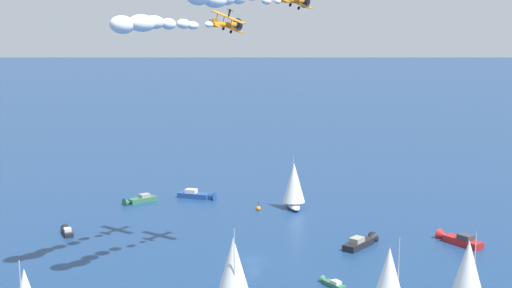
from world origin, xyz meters
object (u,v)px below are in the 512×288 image
at_px(motorboat_offshore, 332,283).
at_px(wingwalker_lead, 230,12).
at_px(sailboat_near_centre, 389,287).
at_px(motorboat_mid_cluster, 67,231).
at_px(sailboat_ahead, 233,279).
at_px(biplane_lead, 227,24).
at_px(sailboat_outer_ring_c, 468,271).
at_px(sailboat_far_port, 294,185).
at_px(motorboat_outer_ring_b, 198,195).
at_px(motorboat_outer_ring_f, 457,239).
at_px(marker_buoy, 258,208).
at_px(biplane_wingman, 295,0).
at_px(motorboat_outer_ring_a, 139,200).
at_px(motorboat_outer_ring_e, 362,242).

height_order(motorboat_offshore, wingwalker_lead, wingwalker_lead).
distance_m(sailboat_near_centre, motorboat_mid_cluster, 71.53).
bearing_deg(sailboat_ahead, biplane_lead, 145.06).
bearing_deg(wingwalker_lead, sailboat_outer_ring_c, 18.92).
distance_m(sailboat_far_port, motorboat_offshore, 48.94).
height_order(sailboat_ahead, sailboat_outer_ring_c, sailboat_ahead).
xyz_separation_m(sailboat_outer_ring_c, wingwalker_lead, (-40.44, -13.86, 38.33)).
distance_m(motorboat_outer_ring_b, motorboat_outer_ring_f, 63.33).
xyz_separation_m(sailboat_near_centre, sailboat_far_port, (-56.03, 32.60, -0.41)).
xyz_separation_m(sailboat_far_port, sailboat_outer_ring_c, (57.53, -16.57, -0.48)).
height_order(motorboat_outer_ring_b, biplane_lead, biplane_lead).
height_order(motorboat_mid_cluster, sailboat_outer_ring_c, sailboat_outer_ring_c).
bearing_deg(sailboat_ahead, sailboat_outer_ring_c, 63.37).
height_order(motorboat_outer_ring_b, wingwalker_lead, wingwalker_lead).
distance_m(sailboat_ahead, biplane_lead, 46.53).
xyz_separation_m(motorboat_outer_ring_f, wingwalker_lead, (-22.00, -37.37, 42.53)).
distance_m(motorboat_outer_ring_f, marker_buoy, 45.14).
height_order(motorboat_outer_ring_b, motorboat_outer_ring_f, motorboat_outer_ring_f).
height_order(motorboat_mid_cluster, biplane_wingman, biplane_wingman).
relative_size(motorboat_outer_ring_a, marker_buoy, 3.97).
bearing_deg(motorboat_outer_ring_f, motorboat_offshore, -88.28).
relative_size(biplane_lead, wingwalker_lead, 4.97).
bearing_deg(marker_buoy, wingwalker_lead, -48.00).
height_order(sailboat_outer_ring_c, motorboat_outer_ring_f, sailboat_outer_ring_c).
distance_m(sailboat_far_port, biplane_lead, 49.88).
bearing_deg(motorboat_outer_ring_a, wingwalker_lead, -7.02).
bearing_deg(wingwalker_lead, sailboat_near_centre, -3.19).
bearing_deg(wingwalker_lead, motorboat_mid_cluster, -149.26).
height_order(biplane_lead, wingwalker_lead, wingwalker_lead).
bearing_deg(motorboat_offshore, sailboat_ahead, -85.72).
relative_size(sailboat_ahead, motorboat_outer_ring_a, 1.66).
distance_m(sailboat_near_centre, sailboat_outer_ring_c, 16.12).
xyz_separation_m(motorboat_mid_cluster, motorboat_outer_ring_e, (42.37, 40.08, 0.24)).
height_order(sailboat_ahead, motorboat_outer_ring_b, sailboat_ahead).
bearing_deg(motorboat_outer_ring_e, biplane_wingman, -93.99).
height_order(motorboat_offshore, sailboat_ahead, sailboat_ahead).
relative_size(motorboat_mid_cluster, motorboat_outer_ring_a, 0.79).
distance_m(motorboat_offshore, motorboat_mid_cluster, 57.58).
xyz_separation_m(motorboat_offshore, motorboat_outer_ring_b, (-61.59, 15.96, 0.32)).
bearing_deg(wingwalker_lead, motorboat_outer_ring_e, 61.67).
bearing_deg(marker_buoy, biplane_lead, -49.09).
xyz_separation_m(sailboat_ahead, wingwalker_lead, (-24.58, 17.78, 36.96)).
relative_size(motorboat_mid_cluster, sailboat_outer_ring_c, 0.60).
xyz_separation_m(sailboat_near_centre, sailboat_outer_ring_c, (1.50, 16.03, -0.89)).
bearing_deg(sailboat_far_port, motorboat_outer_ring_a, -136.87).
relative_size(sailboat_ahead, sailboat_outer_ring_c, 1.28).
height_order(marker_buoy, biplane_wingman, biplane_wingman).
bearing_deg(biplane_lead, sailboat_ahead, -34.94).
bearing_deg(motorboat_outer_ring_a, sailboat_outer_ring_c, 5.74).
distance_m(wingwalker_lead, biplane_wingman, 12.10).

